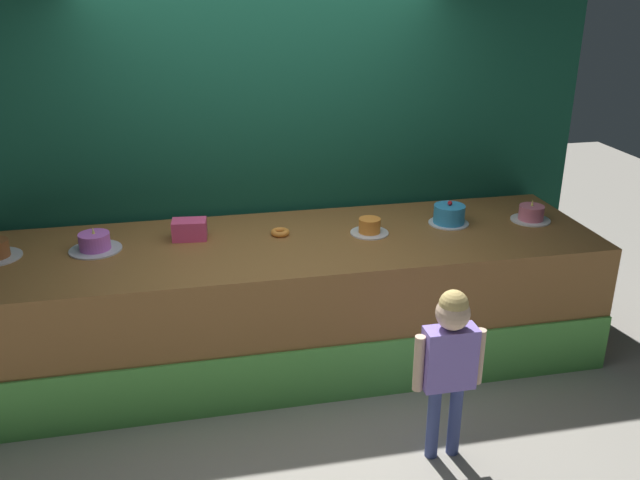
% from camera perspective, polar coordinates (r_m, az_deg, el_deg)
% --- Properties ---
extents(ground_plane, '(12.00, 12.00, 0.00)m').
position_cam_1_polar(ground_plane, '(4.46, -1.69, -13.73)').
color(ground_plane, gray).
extents(stage_platform, '(4.31, 1.21, 0.90)m').
position_cam_1_polar(stage_platform, '(4.72, -3.04, -5.20)').
color(stage_platform, brown).
rests_on(stage_platform, ground_plane).
extents(curtain_backdrop, '(4.89, 0.08, 2.89)m').
position_cam_1_polar(curtain_backdrop, '(5.03, -4.53, 8.60)').
color(curtain_backdrop, '#144C38').
rests_on(curtain_backdrop, ground_plane).
extents(child_figure, '(0.40, 0.19, 1.05)m').
position_cam_1_polar(child_figure, '(3.75, 10.92, -9.34)').
color(child_figure, '#3F4C8C').
rests_on(child_figure, ground_plane).
extents(pink_box, '(0.24, 0.17, 0.13)m').
position_cam_1_polar(pink_box, '(4.64, -10.99, 0.88)').
color(pink_box, '#F04A84').
rests_on(pink_box, stage_platform).
extents(donut, '(0.13, 0.13, 0.04)m').
position_cam_1_polar(donut, '(4.65, -3.39, 0.66)').
color(donut, orange).
rests_on(donut, stage_platform).
extents(cake_left, '(0.34, 0.34, 0.16)m').
position_cam_1_polar(cake_left, '(4.61, -18.53, -0.23)').
color(cake_left, silver).
rests_on(cake_left, stage_platform).
extents(cake_center, '(0.27, 0.27, 0.11)m').
position_cam_1_polar(cake_center, '(4.67, 4.21, 1.09)').
color(cake_center, silver).
rests_on(cake_center, stage_platform).
extents(cake_right, '(0.29, 0.29, 0.17)m').
position_cam_1_polar(cake_right, '(4.91, 10.87, 2.10)').
color(cake_right, silver).
rests_on(cake_right, stage_platform).
extents(cake_far_right, '(0.29, 0.29, 0.16)m').
position_cam_1_polar(cake_far_right, '(5.13, 17.43, 2.12)').
color(cake_far_right, white).
rests_on(cake_far_right, stage_platform).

